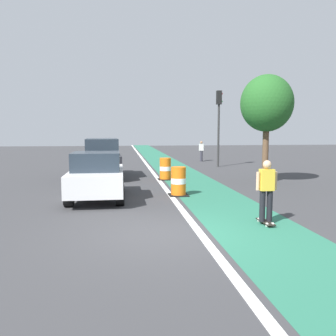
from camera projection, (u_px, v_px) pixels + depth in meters
ground_plane at (162, 233)px, 8.54m from camera, size 100.00×100.00×0.00m
bike_lane_strip at (179, 173)px, 20.68m from camera, size 2.50×80.00×0.01m
lane_divider_stripe at (154, 173)px, 20.49m from camera, size 0.20×80.00×0.01m
skateboarder_on_lane at (266, 190)px, 9.28m from camera, size 0.57×0.80×1.69m
parked_sedan_nearest at (97, 176)px, 12.75m from camera, size 1.93×4.11×1.70m
parked_suv_second at (102, 158)px, 18.69m from camera, size 2.09×4.68×2.04m
traffic_barrel_front at (178, 182)px, 13.47m from camera, size 0.73×0.73×1.09m
traffic_barrel_mid at (165, 169)px, 17.85m from camera, size 0.73×0.73×1.09m
traffic_light_corner at (219, 115)px, 23.93m from camera, size 0.41×0.32×5.10m
pedestrian_crossing at (201, 151)px, 28.43m from camera, size 0.34×0.20×1.61m
pedestrian_waiting at (201, 150)px, 28.64m from camera, size 0.34×0.20×1.61m
street_tree_sidewalk at (267, 104)px, 16.32m from camera, size 2.40×2.40×5.00m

